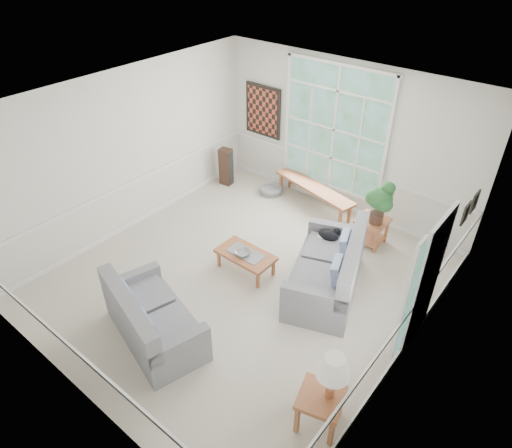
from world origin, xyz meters
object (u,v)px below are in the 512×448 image
at_px(loveseat_right, 326,265).
at_px(side_table, 319,410).
at_px(coffee_table, 246,262).
at_px(end_table, 371,231).
at_px(loveseat_front, 154,313).

distance_m(loveseat_right, side_table, 2.41).
distance_m(coffee_table, end_table, 2.42).
xyz_separation_m(loveseat_right, coffee_table, (-1.29, -0.45, -0.33)).
relative_size(loveseat_right, coffee_table, 1.91).
xyz_separation_m(loveseat_front, side_table, (2.56, 0.32, -0.20)).
bearing_deg(coffee_table, end_table, 58.53).
bearing_deg(end_table, side_table, -71.49).
bearing_deg(coffee_table, side_table, -32.46).
bearing_deg(loveseat_front, side_table, 23.02).
xyz_separation_m(end_table, side_table, (1.23, -3.67, -0.00)).
height_order(coffee_table, side_table, side_table).
bearing_deg(end_table, loveseat_front, -108.51).
xyz_separation_m(loveseat_front, coffee_table, (0.06, 1.93, -0.27)).
bearing_deg(coffee_table, loveseat_right, 19.70).
distance_m(loveseat_front, end_table, 4.21).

